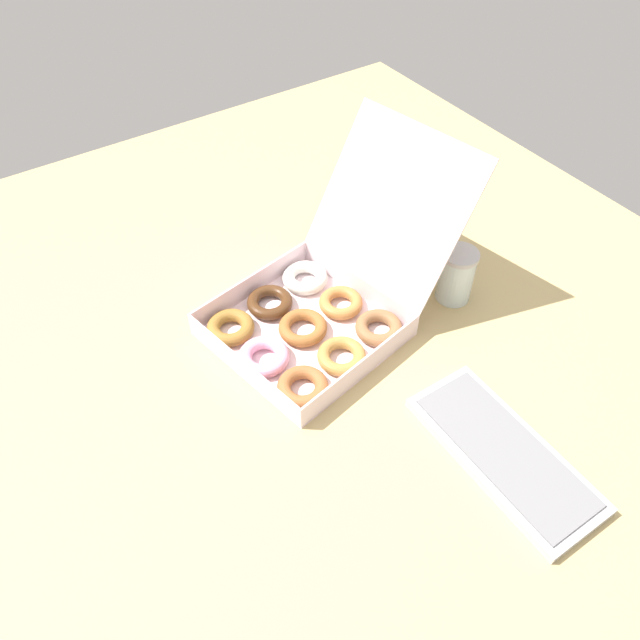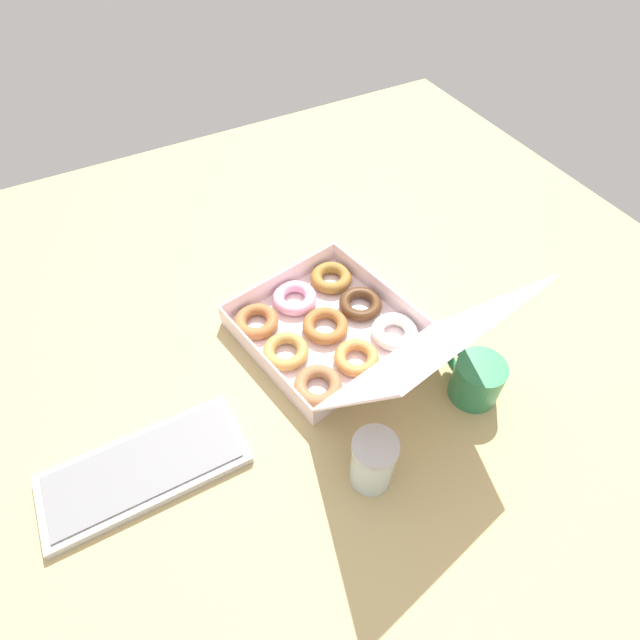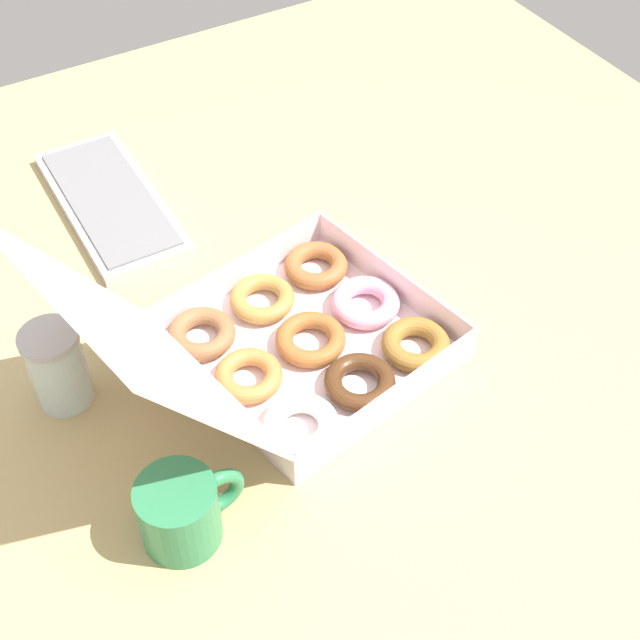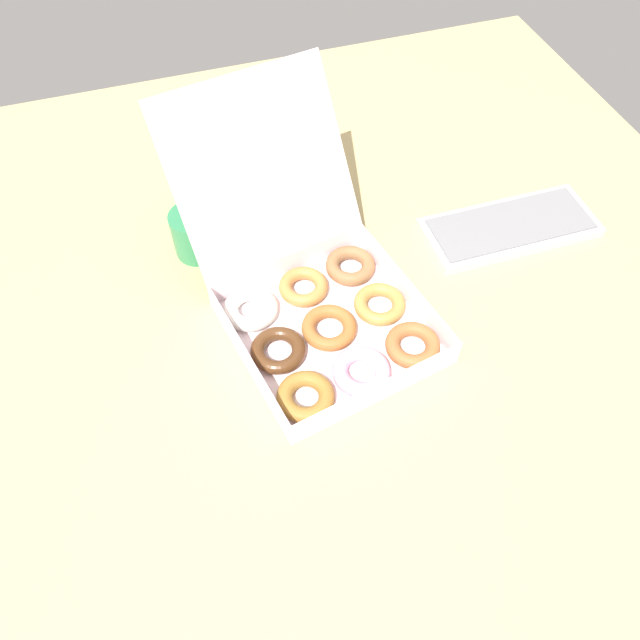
% 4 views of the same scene
% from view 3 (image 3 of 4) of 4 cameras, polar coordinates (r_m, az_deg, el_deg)
% --- Properties ---
extents(ground_plane, '(1.80, 1.80, 0.02)m').
position_cam_3_polar(ground_plane, '(1.26, -0.50, -2.65)').
color(ground_plane, tan).
extents(donut_box, '(0.42, 0.56, 0.33)m').
position_cam_3_polar(donut_box, '(1.22, -1.75, -1.27)').
color(donut_box, white).
rests_on(donut_box, ground_plane).
extents(keyboard, '(0.36, 0.15, 0.02)m').
position_cam_3_polar(keyboard, '(1.52, -13.27, 7.35)').
color(keyboard, '#B9B8BC').
rests_on(keyboard, ground_plane).
extents(coffee_mug, '(0.10, 0.13, 0.09)m').
position_cam_3_polar(coffee_mug, '(1.06, -8.82, -11.95)').
color(coffee_mug, '#2F8252').
rests_on(coffee_mug, ground_plane).
extents(glass_jar, '(0.08, 0.08, 0.12)m').
position_cam_3_polar(glass_jar, '(1.20, -16.45, -2.90)').
color(glass_jar, silver).
rests_on(glass_jar, ground_plane).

